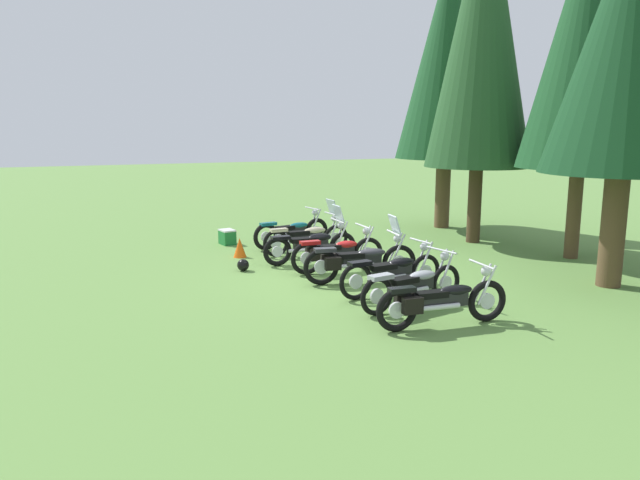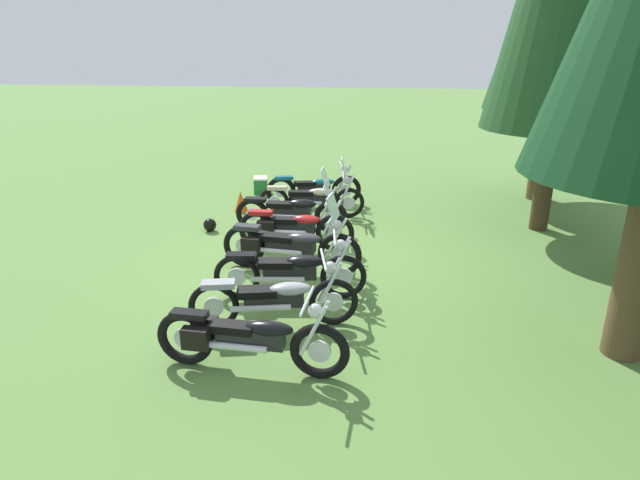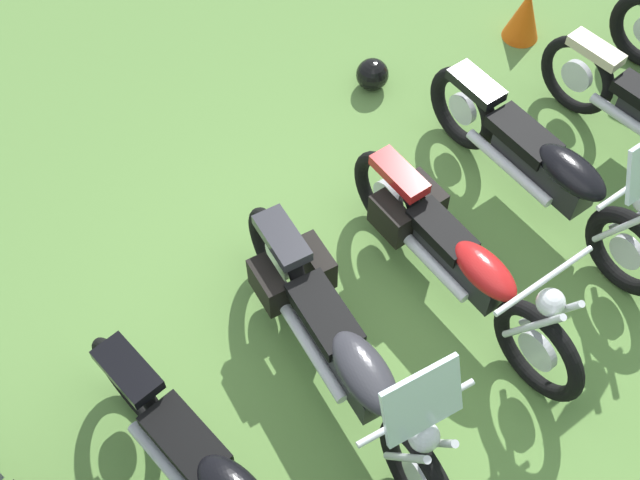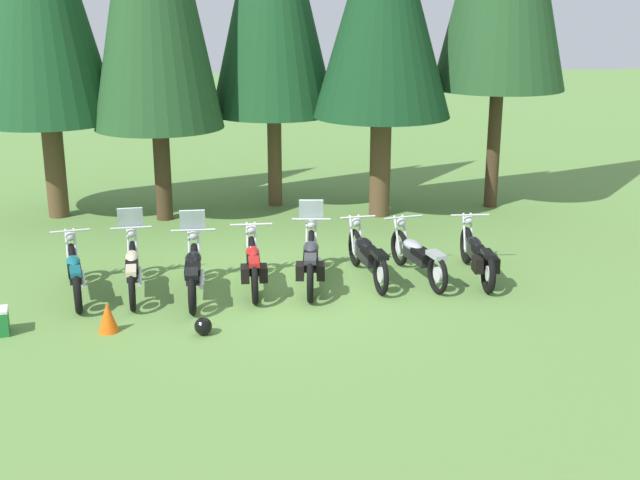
# 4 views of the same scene
# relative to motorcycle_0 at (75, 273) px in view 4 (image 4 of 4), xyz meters

# --- Properties ---
(ground_plane) EXTENTS (80.00, 80.00, 0.00)m
(ground_plane) POSITION_rel_motorcycle_0_xyz_m (3.56, 0.05, -0.43)
(ground_plane) COLOR #608C42
(motorcycle_0) EXTENTS (0.76, 2.26, 1.01)m
(motorcycle_0) POSITION_rel_motorcycle_0_xyz_m (0.00, 0.00, 0.00)
(motorcycle_0) COLOR black
(motorcycle_0) RESTS_ON ground_plane
(motorcycle_1) EXTENTS (0.72, 2.36, 1.35)m
(motorcycle_1) POSITION_rel_motorcycle_0_xyz_m (0.95, 0.10, 0.03)
(motorcycle_1) COLOR black
(motorcycle_1) RESTS_ON ground_plane
(motorcycle_2) EXTENTS (0.77, 2.33, 1.35)m
(motorcycle_2) POSITION_rel_motorcycle_0_xyz_m (2.00, -0.19, 0.03)
(motorcycle_2) COLOR black
(motorcycle_2) RESTS_ON ground_plane
(motorcycle_3) EXTENTS (0.75, 2.20, 1.02)m
(motorcycle_3) POSITION_rel_motorcycle_0_xyz_m (3.02, 0.00, 0.02)
(motorcycle_3) COLOR black
(motorcycle_3) RESTS_ON ground_plane
(motorcycle_4) EXTENTS (0.77, 2.44, 1.39)m
(motorcycle_4) POSITION_rel_motorcycle_0_xyz_m (4.03, 0.10, 0.05)
(motorcycle_4) COLOR black
(motorcycle_4) RESTS_ON ground_plane
(motorcycle_5) EXTENTS (0.67, 2.32, 1.01)m
(motorcycle_5) POSITION_rel_motorcycle_0_xyz_m (5.07, 0.31, 0.03)
(motorcycle_5) COLOR black
(motorcycle_5) RESTS_ON ground_plane
(motorcycle_6) EXTENTS (0.81, 2.28, 1.00)m
(motorcycle_6) POSITION_rel_motorcycle_0_xyz_m (5.98, 0.25, 0.01)
(motorcycle_6) COLOR black
(motorcycle_6) RESTS_ON ground_plane
(motorcycle_7) EXTENTS (0.72, 2.35, 1.01)m
(motorcycle_7) POSITION_rel_motorcycle_0_xyz_m (7.06, 0.13, 0.01)
(motorcycle_7) COLOR black
(motorcycle_7) RESTS_ON ground_plane
(traffic_cone) EXTENTS (0.32, 0.32, 0.48)m
(traffic_cone) POSITION_rel_motorcycle_0_xyz_m (0.74, -1.62, -0.19)
(traffic_cone) COLOR #EA590F
(traffic_cone) RESTS_ON ground_plane
(dropped_helmet) EXTENTS (0.27, 0.27, 0.27)m
(dropped_helmet) POSITION_rel_motorcycle_0_xyz_m (2.18, -1.91, -0.29)
(dropped_helmet) COLOR black
(dropped_helmet) RESTS_ON ground_plane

